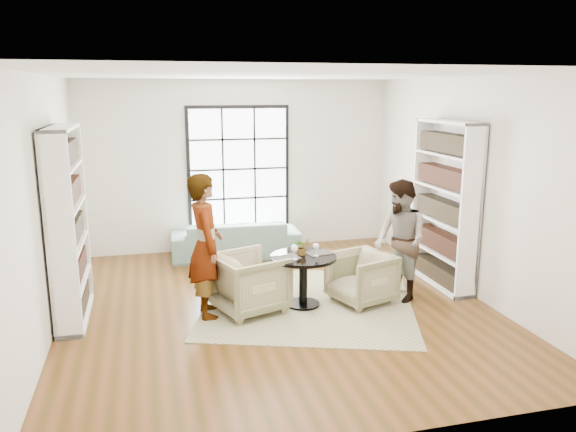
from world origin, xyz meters
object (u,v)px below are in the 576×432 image
object	(u,v)px
armchair_left	(250,282)
person_left	(206,246)
wine_glass_right	(316,247)
flower_centerpiece	(302,246)
pedestal_table	(303,270)
wine_glass_left	(295,249)
person_right	(400,241)
sofa	(236,238)
armchair_right	(361,278)

from	to	relation	value
armchair_left	person_left	distance (m)	0.76
person_left	wine_glass_right	bearing A→B (deg)	-94.55
person_left	flower_centerpiece	xyz separation A→B (m)	(1.26, 0.05, -0.10)
pedestal_table	wine_glass_left	size ratio (longest dim) A/B	4.37
pedestal_table	person_right	xyz separation A→B (m)	(1.35, -0.06, 0.32)
pedestal_table	person_right	distance (m)	1.39
pedestal_table	sofa	distance (m)	2.56
person_right	armchair_right	bearing A→B (deg)	-97.31
sofa	person_left	world-z (taller)	person_left
person_left	person_right	distance (m)	2.62
wine_glass_right	flower_centerpiece	distance (m)	0.20
person_right	flower_centerpiece	distance (m)	1.36
armchair_left	armchair_right	bearing A→B (deg)	-112.10
armchair_right	person_right	distance (m)	0.73
pedestal_table	wine_glass_right	world-z (taller)	wine_glass_right
armchair_left	wine_glass_right	distance (m)	0.98
armchair_right	flower_centerpiece	world-z (taller)	flower_centerpiece
pedestal_table	wine_glass_right	xyz separation A→B (m)	(0.16, -0.06, 0.32)
wine_glass_right	sofa	bearing A→B (deg)	104.50
sofa	wine_glass_left	size ratio (longest dim) A/B	10.90
person_right	wine_glass_right	bearing A→B (deg)	-97.58
person_left	flower_centerpiece	bearing A→B (deg)	-89.80
wine_glass_left	flower_centerpiece	xyz separation A→B (m)	(0.15, 0.19, -0.03)
person_right	pedestal_table	bearing A→B (deg)	-100.01
armchair_left	armchair_right	world-z (taller)	armchair_left
pedestal_table	armchair_left	bearing A→B (deg)	179.34
armchair_left	wine_glass_left	bearing A→B (deg)	-123.69
wine_glass_right	flower_centerpiece	xyz separation A→B (m)	(-0.16, 0.11, -0.01)
armchair_right	person_right	world-z (taller)	person_right
sofa	armchair_left	size ratio (longest dim) A/B	2.55
pedestal_table	armchair_left	size ratio (longest dim) A/B	1.02
pedestal_table	wine_glass_left	world-z (taller)	wine_glass_left
person_left	wine_glass_left	bearing A→B (deg)	-99.25
armchair_left	person_right	distance (m)	2.11
pedestal_table	flower_centerpiece	size ratio (longest dim) A/B	3.76
armchair_left	person_right	size ratio (longest dim) A/B	0.52
wine_glass_left	flower_centerpiece	size ratio (longest dim) A/B	0.86
armchair_left	person_right	xyz separation A→B (m)	(2.06, -0.07, 0.44)
wine_glass_right	flower_centerpiece	size ratio (longest dim) A/B	0.77
person_right	wine_glass_right	world-z (taller)	person_right
wine_glass_right	person_left	bearing A→B (deg)	177.35
armchair_right	wine_glass_right	distance (m)	0.80
sofa	armchair_left	xyz separation A→B (m)	(-0.21, -2.49, 0.07)
person_left	wine_glass_left	distance (m)	1.13
armchair_left	person_right	bearing A→B (deg)	-111.38
sofa	person_right	xyz separation A→B (m)	(1.85, -2.56, 0.51)
sofa	armchair_right	xyz separation A→B (m)	(1.30, -2.56, 0.03)
armchair_left	wine_glass_right	xyz separation A→B (m)	(0.88, -0.07, 0.44)
armchair_right	flower_centerpiece	size ratio (longest dim) A/B	3.28
person_right	person_left	bearing A→B (deg)	-98.88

